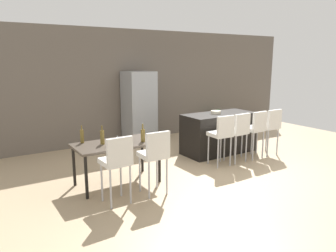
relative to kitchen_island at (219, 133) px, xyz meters
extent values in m
plane|color=tan|center=(-0.67, -0.71, -0.46)|extent=(10.00, 10.00, 0.00)
cube|color=#665B51|center=(-0.67, 2.25, 0.99)|extent=(10.00, 0.12, 2.90)
cube|color=black|center=(0.00, 0.00, 0.00)|extent=(1.72, 0.77, 0.92)
cube|color=silver|center=(-0.60, -0.70, 0.19)|extent=(0.42, 0.42, 0.08)
cube|color=silver|center=(-0.61, -0.87, 0.41)|extent=(0.40, 0.08, 0.36)
cylinder|color=#B2B2B7|center=(-0.75, -0.53, -0.16)|extent=(0.03, 0.03, 0.61)
cylinder|color=#B2B2B7|center=(-0.43, -0.55, -0.16)|extent=(0.03, 0.03, 0.61)
cylinder|color=#B2B2B7|center=(-0.77, -0.85, -0.16)|extent=(0.03, 0.03, 0.61)
cylinder|color=#B2B2B7|center=(-0.45, -0.87, -0.16)|extent=(0.03, 0.03, 0.61)
cube|color=silver|center=(-0.16, -0.70, 0.19)|extent=(0.42, 0.42, 0.08)
cube|color=silver|center=(-0.15, -0.87, 0.41)|extent=(0.40, 0.08, 0.36)
cylinder|color=#B2B2B7|center=(-0.32, -0.55, -0.16)|extent=(0.03, 0.03, 0.61)
cylinder|color=#B2B2B7|center=(0.00, -0.54, -0.16)|extent=(0.03, 0.03, 0.61)
cylinder|color=#B2B2B7|center=(-0.31, -0.87, -0.16)|extent=(0.03, 0.03, 0.61)
cylinder|color=#B2B2B7|center=(0.01, -0.86, -0.16)|extent=(0.03, 0.03, 0.61)
cube|color=silver|center=(0.36, -0.70, 0.19)|extent=(0.41, 0.41, 0.08)
cube|color=silver|center=(0.37, -0.87, 0.41)|extent=(0.40, 0.07, 0.36)
cylinder|color=#B2B2B7|center=(0.19, -0.55, -0.16)|extent=(0.03, 0.03, 0.61)
cylinder|color=#B2B2B7|center=(0.51, -0.54, -0.16)|extent=(0.03, 0.03, 0.61)
cylinder|color=#B2B2B7|center=(0.20, -0.87, -0.16)|extent=(0.03, 0.03, 0.61)
cylinder|color=#B2B2B7|center=(0.52, -0.86, -0.16)|extent=(0.03, 0.03, 0.61)
cube|color=silver|center=(0.84, -0.70, 0.19)|extent=(0.41, 0.41, 0.08)
cube|color=silver|center=(0.84, -0.87, 0.41)|extent=(0.40, 0.07, 0.36)
cylinder|color=#B2B2B7|center=(0.68, -0.54, -0.16)|extent=(0.03, 0.03, 0.61)
cylinder|color=#B2B2B7|center=(1.00, -0.55, -0.16)|extent=(0.03, 0.03, 0.61)
cylinder|color=#B2B2B7|center=(0.68, -0.86, -0.16)|extent=(0.03, 0.03, 0.61)
cylinder|color=#B2B2B7|center=(1.00, -0.87, -0.16)|extent=(0.03, 0.03, 0.61)
cube|color=#4C4238|center=(-2.78, -0.52, 0.26)|extent=(1.44, 0.76, 0.04)
cylinder|color=black|center=(-3.44, -0.20, -0.11)|extent=(0.05, 0.05, 0.70)
cylinder|color=black|center=(-2.12, -0.20, -0.11)|extent=(0.05, 0.05, 0.70)
cylinder|color=black|center=(-3.44, -0.84, -0.11)|extent=(0.05, 0.05, 0.70)
cylinder|color=black|center=(-2.12, -0.84, -0.11)|extent=(0.05, 0.05, 0.70)
cube|color=silver|center=(-3.10, -1.20, 0.19)|extent=(0.41, 0.41, 0.08)
cube|color=silver|center=(-3.10, -1.37, 0.41)|extent=(0.40, 0.07, 0.36)
cylinder|color=#B2B2B7|center=(-3.27, -1.05, -0.16)|extent=(0.03, 0.03, 0.61)
cylinder|color=#B2B2B7|center=(-2.95, -1.03, -0.16)|extent=(0.03, 0.03, 0.61)
cylinder|color=#B2B2B7|center=(-3.26, -1.37, -0.16)|extent=(0.03, 0.03, 0.61)
cylinder|color=#B2B2B7|center=(-2.94, -1.35, -0.16)|extent=(0.03, 0.03, 0.61)
cube|color=silver|center=(-2.45, -1.20, 0.19)|extent=(0.41, 0.41, 0.08)
cube|color=silver|center=(-2.46, -1.37, 0.41)|extent=(0.40, 0.07, 0.36)
cylinder|color=#B2B2B7|center=(-2.61, -1.04, -0.16)|extent=(0.03, 0.03, 0.61)
cylinder|color=#B2B2B7|center=(-2.29, -1.04, -0.16)|extent=(0.03, 0.03, 0.61)
cylinder|color=#B2B2B7|center=(-2.62, -1.36, -0.16)|extent=(0.03, 0.03, 0.61)
cylinder|color=#B2B2B7|center=(-2.30, -1.36, -0.16)|extent=(0.03, 0.03, 0.61)
cylinder|color=brown|center=(-3.27, -0.21, 0.39)|extent=(0.06, 0.06, 0.22)
cylinder|color=brown|center=(-3.27, -0.21, 0.54)|extent=(0.02, 0.02, 0.08)
cylinder|color=brown|center=(-2.36, -0.70, 0.39)|extent=(0.07, 0.07, 0.22)
cylinder|color=brown|center=(-2.36, -0.70, 0.55)|extent=(0.03, 0.03, 0.10)
cylinder|color=brown|center=(-3.02, -0.48, 0.40)|extent=(0.07, 0.07, 0.23)
cylinder|color=brown|center=(-3.02, -0.48, 0.56)|extent=(0.02, 0.02, 0.09)
cylinder|color=silver|center=(-2.84, -0.69, 0.28)|extent=(0.06, 0.06, 0.00)
cylinder|color=silver|center=(-2.84, -0.69, 0.32)|extent=(0.01, 0.01, 0.08)
cone|color=silver|center=(-2.84, -0.69, 0.41)|extent=(0.07, 0.07, 0.09)
cube|color=#939699|center=(-1.13, 1.81, 0.46)|extent=(0.72, 0.68, 1.84)
cylinder|color=beige|center=(-0.09, 0.02, 0.50)|extent=(0.23, 0.23, 0.07)
cylinder|color=beige|center=(1.56, 1.80, -0.35)|extent=(0.24, 0.24, 0.22)
sphere|color=#2D6B33|center=(1.56, 1.80, -0.04)|extent=(0.45, 0.45, 0.45)
camera|label=1|loc=(-4.90, -5.46, 1.68)|focal=34.30mm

